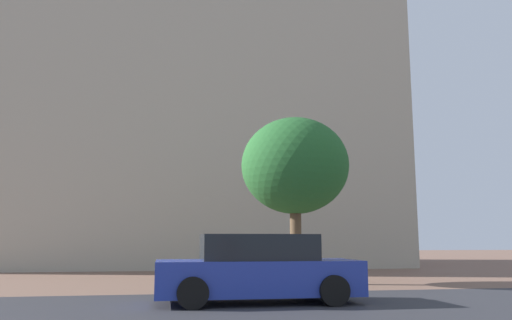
% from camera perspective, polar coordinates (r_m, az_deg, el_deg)
% --- Properties ---
extents(ground_plane, '(120.00, 120.00, 0.00)m').
position_cam_1_polar(ground_plane, '(9.91, -1.09, -16.77)').
color(ground_plane, brown).
extents(street_asphalt_strip, '(120.00, 8.06, 0.00)m').
position_cam_1_polar(street_asphalt_strip, '(9.78, -0.96, -16.86)').
color(street_asphalt_strip, '#2D2D33').
rests_on(street_asphalt_strip, ground_plane).
extents(landmark_building, '(23.25, 13.09, 34.62)m').
position_cam_1_polar(landmark_building, '(31.22, -8.30, 6.35)').
color(landmark_building, '#B2A893').
rests_on(landmark_building, ground_plane).
extents(car_blue, '(4.43, 1.92, 1.49)m').
position_cam_1_polar(car_blue, '(11.54, 0.20, -12.13)').
color(car_blue, '#23389E').
rests_on(car_blue, ground_plane).
extents(tree_curb_far, '(3.49, 3.49, 5.34)m').
position_cam_1_polar(tree_curb_far, '(16.73, 4.35, -0.70)').
color(tree_curb_far, brown).
rests_on(tree_curb_far, ground_plane).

